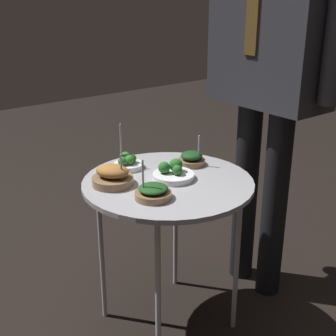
# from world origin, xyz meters

# --- Properties ---
(ground_plane) EXTENTS (8.00, 8.00, 0.00)m
(ground_plane) POSITION_xyz_m (0.00, 0.00, 0.00)
(ground_plane) COLOR black
(serving_cart) EXTENTS (0.64, 0.64, 0.64)m
(serving_cart) POSITION_xyz_m (0.00, 0.00, 0.59)
(serving_cart) COLOR #939399
(serving_cart) RESTS_ON ground_plane
(bowl_broccoli_mid_left) EXTENTS (0.16, 0.16, 0.07)m
(bowl_broccoli_mid_left) POSITION_xyz_m (-0.00, 0.03, 0.66)
(bowl_broccoli_mid_left) COLOR silver
(bowl_broccoli_mid_left) RESTS_ON serving_cart
(bowl_spinach_front_left) EXTENTS (0.11, 0.11, 0.13)m
(bowl_spinach_front_left) POSITION_xyz_m (-0.07, 0.18, 0.67)
(bowl_spinach_front_left) COLOR brown
(bowl_spinach_front_left) RESTS_ON serving_cart
(bowl_spinach_back_left) EXTENTS (0.13, 0.13, 0.14)m
(bowl_spinach_back_left) POSITION_xyz_m (0.09, -0.14, 0.66)
(bowl_spinach_back_left) COLOR brown
(bowl_spinach_back_left) RESTS_ON serving_cart
(bowl_broccoli_front_center) EXTENTS (0.12, 0.12, 0.18)m
(bowl_broccoli_front_center) POSITION_xyz_m (-0.20, -0.05, 0.66)
(bowl_broccoli_front_center) COLOR silver
(bowl_broccoli_front_center) RESTS_ON serving_cart
(bowl_roast_near_rim) EXTENTS (0.15, 0.15, 0.13)m
(bowl_roast_near_rim) POSITION_xyz_m (-0.09, -0.18, 0.67)
(bowl_roast_near_rim) COLOR brown
(bowl_roast_near_rim) RESTS_ON serving_cart
(waiter_figure) EXTENTS (0.64, 0.24, 1.75)m
(waiter_figure) POSITION_xyz_m (0.02, 0.50, 1.11)
(waiter_figure) COLOR black
(waiter_figure) RESTS_ON ground_plane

